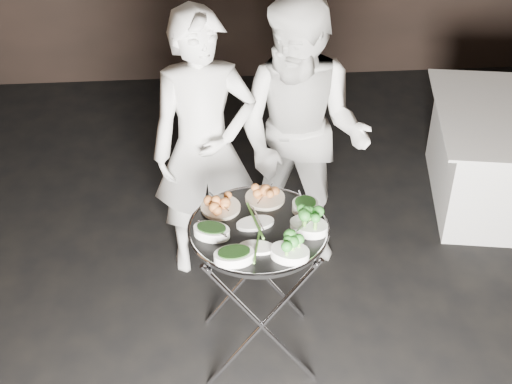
{
  "coord_description": "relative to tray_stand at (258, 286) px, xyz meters",
  "views": [
    {
      "loc": [
        -0.12,
        -2.42,
        2.97
      ],
      "look_at": [
        0.1,
        0.36,
        0.95
      ],
      "focal_mm": 50.0,
      "sensor_mm": 36.0,
      "label": 1
    }
  ],
  "objects": [
    {
      "name": "asparagus_plate_b",
      "position": [
        -0.02,
        -0.16,
        0.39
      ],
      "size": [
        0.18,
        0.12,
        0.03
      ],
      "rotation": [
        0.0,
        0.0,
        -0.19
      ],
      "color": "white",
      "rests_on": "serving_tray"
    },
    {
      "name": "asparagus_plate_a",
      "position": [
        -0.01,
        0.02,
        0.4
      ],
      "size": [
        0.2,
        0.14,
        0.04
      ],
      "rotation": [
        0.0,
        0.0,
        0.2
      ],
      "color": "white",
      "rests_on": "serving_tray"
    },
    {
      "name": "tray_stand",
      "position": [
        0.0,
        0.0,
        0.0
      ],
      "size": [
        0.57,
        0.48,
        0.84
      ],
      "rotation": [
        0.0,
        0.0,
        -0.14
      ],
      "color": "silver",
      "rests_on": "floor"
    },
    {
      "name": "potato_plate_b",
      "position": [
        0.05,
        0.22,
        0.41
      ],
      "size": [
        0.2,
        0.2,
        0.07
      ],
      "rotation": [
        0.0,
        0.0,
        0.05
      ],
      "color": "beige",
      "rests_on": "serving_tray"
    },
    {
      "name": "serving_utensils",
      "position": [
        0.02,
        0.07,
        0.43
      ],
      "size": [
        0.57,
        0.41,
        0.01
      ],
      "color": "silver",
      "rests_on": "serving_tray"
    },
    {
      "name": "waiter_left",
      "position": [
        -0.25,
        0.77,
        0.35
      ],
      "size": [
        0.65,
        0.47,
        1.64
      ],
      "primitive_type": "imported",
      "rotation": [
        0.0,
        0.0,
        0.14
      ],
      "color": "silver",
      "rests_on": "floor"
    },
    {
      "name": "broccoli_bowl_a",
      "position": [
        0.23,
        -0.04,
        0.41
      ],
      "size": [
        0.22,
        0.2,
        0.08
      ],
      "rotation": [
        0.0,
        0.0,
        -0.43
      ],
      "color": "white",
      "rests_on": "serving_tray"
    },
    {
      "name": "spinach_bowl_b",
      "position": [
        -0.13,
        -0.23,
        0.41
      ],
      "size": [
        0.2,
        0.14,
        0.08
      ],
      "rotation": [
        0.0,
        0.0,
        0.13
      ],
      "color": "white",
      "rests_on": "serving_tray"
    },
    {
      "name": "potato_plate_a",
      "position": [
        -0.17,
        0.16,
        0.41
      ],
      "size": [
        0.2,
        0.2,
        0.07
      ],
      "rotation": [
        0.0,
        0.0,
        0.09
      ],
      "color": "beige",
      "rests_on": "serving_tray"
    },
    {
      "name": "spinach_bowl_a",
      "position": [
        -0.22,
        -0.04,
        0.41
      ],
      "size": [
        0.2,
        0.16,
        0.07
      ],
      "rotation": [
        0.0,
        0.0,
        -0.34
      ],
      "color": "white",
      "rests_on": "serving_tray"
    },
    {
      "name": "floor",
      "position": [
        -0.1,
        -0.21,
        -0.49
      ],
      "size": [
        6.0,
        7.0,
        0.05
      ],
      "primitive_type": "cube",
      "color": "black",
      "rests_on": "ground"
    },
    {
      "name": "broccoli_bowl_b",
      "position": [
        0.12,
        -0.22,
        0.41
      ],
      "size": [
        0.21,
        0.18,
        0.07
      ],
      "rotation": [
        0.0,
        0.0,
        -0.35
      ],
      "color": "white",
      "rests_on": "serving_tray"
    },
    {
      "name": "serving_tray",
      "position": [
        0.0,
        0.0,
        0.37
      ],
      "size": [
        0.68,
        0.68,
        0.04
      ],
      "color": "black",
      "rests_on": "tray_stand"
    },
    {
      "name": "greens_bowl",
      "position": [
        0.24,
        0.12,
        0.41
      ],
      "size": [
        0.13,
        0.13,
        0.08
      ],
      "rotation": [
        0.0,
        0.0,
        0.18
      ],
      "color": "white",
      "rests_on": "serving_tray"
    },
    {
      "name": "waiter_right",
      "position": [
        0.31,
        0.81,
        0.37
      ],
      "size": [
        1.0,
        0.92,
        1.68
      ],
      "primitive_type": "imported",
      "rotation": [
        0.0,
        0.0,
        -0.43
      ],
      "color": "silver",
      "rests_on": "floor"
    }
  ]
}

